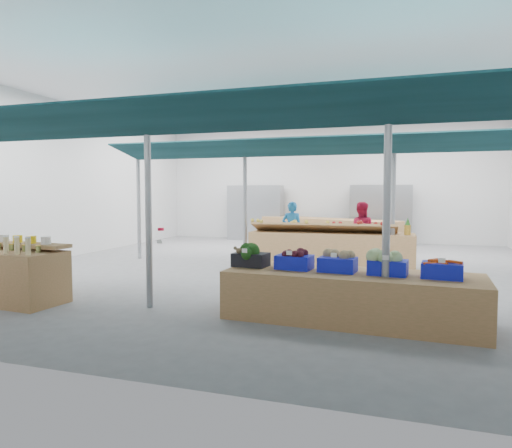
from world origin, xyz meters
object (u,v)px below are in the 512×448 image
object	(u,v)px
bottle_shelf	(10,274)
fruit_counter	(331,250)
vendor_left	(292,230)
veg_counter	(351,297)
vendor_right	(360,232)

from	to	relation	value
bottle_shelf	fruit_counter	bearing A→B (deg)	53.25
bottle_shelf	vendor_left	distance (m)	6.97
fruit_counter	vendor_left	xyz separation A→B (m)	(-1.20, 1.10, 0.35)
veg_counter	vendor_right	xyz separation A→B (m)	(-0.35, 5.59, 0.43)
bottle_shelf	fruit_counter	distance (m)	6.73
veg_counter	fruit_counter	bearing A→B (deg)	105.11
bottle_shelf	vendor_left	xyz separation A→B (m)	(3.24, 6.16, 0.31)
veg_counter	vendor_right	distance (m)	5.62
bottle_shelf	vendor_left	bearing A→B (deg)	66.78
veg_counter	vendor_left	distance (m)	6.01
bottle_shelf	vendor_right	size ratio (longest dim) A/B	1.27
fruit_counter	vendor_right	xyz separation A→B (m)	(0.60, 1.10, 0.35)
veg_counter	bottle_shelf	bearing A→B (deg)	-170.89
vendor_right	vendor_left	bearing A→B (deg)	-1.21
veg_counter	vendor_left	bearing A→B (deg)	114.18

